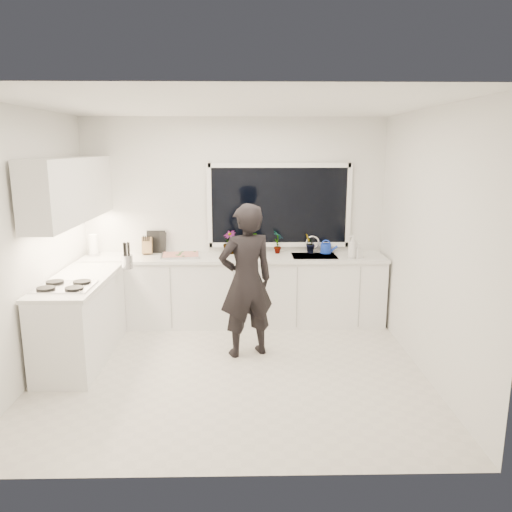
{
  "coord_description": "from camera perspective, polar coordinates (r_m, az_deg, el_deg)",
  "views": [
    {
      "loc": [
        0.16,
        -4.91,
        2.31
      ],
      "look_at": [
        0.26,
        0.4,
        1.15
      ],
      "focal_mm": 35.0,
      "sensor_mm": 36.0,
      "label": 1
    }
  ],
  "objects": [
    {
      "name": "sink",
      "position": [
        6.58,
        6.67,
        -0.4
      ],
      "size": [
        0.58,
        0.42,
        0.14
      ],
      "primitive_type": "cube",
      "color": "silver",
      "rests_on": "countertop_back"
    },
    {
      "name": "watering_can",
      "position": [
        6.74,
        7.98,
        0.87
      ],
      "size": [
        0.17,
        0.17,
        0.13
      ],
      "primitive_type": "cylinder",
      "rotation": [
        0.0,
        0.0,
        -0.29
      ],
      "color": "#1334B8",
      "rests_on": "countertop_back"
    },
    {
      "name": "base_cabinets_left",
      "position": [
        5.88,
        -19.35,
        -6.96
      ],
      "size": [
        0.58,
        1.6,
        0.88
      ],
      "primitive_type": "cube",
      "color": "white",
      "rests_on": "floor"
    },
    {
      "name": "countertop_left",
      "position": [
        5.75,
        -19.67,
        -2.62
      ],
      "size": [
        0.62,
        1.6,
        0.04
      ],
      "primitive_type": "cube",
      "color": "silver",
      "rests_on": "base_cabinets_left"
    },
    {
      "name": "wall_right",
      "position": [
        5.34,
        19.18,
        1.26
      ],
      "size": [
        0.02,
        3.5,
        2.7
      ],
      "primitive_type": "cube",
      "color": "white",
      "rests_on": "ground"
    },
    {
      "name": "picture_frame_small",
      "position": [
        6.83,
        -11.37,
        1.61
      ],
      "size": [
        0.25,
        0.04,
        0.3
      ],
      "primitive_type": "cube",
      "rotation": [
        0.0,
        0.0,
        -0.06
      ],
      "color": "black",
      "rests_on": "countertop_back"
    },
    {
      "name": "wall_back",
      "position": [
        6.74,
        -2.48,
        4.13
      ],
      "size": [
        4.0,
        0.02,
        2.7
      ],
      "primitive_type": "cube",
      "color": "white",
      "rests_on": "ground"
    },
    {
      "name": "wall_left",
      "position": [
        5.46,
        -24.55,
        1.05
      ],
      "size": [
        0.02,
        3.5,
        2.7
      ],
      "primitive_type": "cube",
      "color": "white",
      "rests_on": "ground"
    },
    {
      "name": "pizza_tray",
      "position": [
        6.54,
        -8.6,
        0.04
      ],
      "size": [
        0.54,
        0.42,
        0.03
      ],
      "primitive_type": "cube",
      "rotation": [
        0.0,
        0.0,
        0.11
      ],
      "color": "silver",
      "rests_on": "countertop_back"
    },
    {
      "name": "base_cabinets_back",
      "position": [
        6.63,
        -2.47,
        -4.06
      ],
      "size": [
        3.92,
        0.58,
        0.88
      ],
      "primitive_type": "cube",
      "color": "white",
      "rests_on": "floor"
    },
    {
      "name": "countertop_back",
      "position": [
        6.51,
        -2.51,
        -0.2
      ],
      "size": [
        3.94,
        0.62,
        0.04
      ],
      "primitive_type": "cube",
      "color": "silver",
      "rests_on": "base_cabinets_back"
    },
    {
      "name": "utensil_crock",
      "position": [
        6.03,
        -14.51,
        -0.64
      ],
      "size": [
        0.17,
        0.17,
        0.16
      ],
      "primitive_type": "cylinder",
      "rotation": [
        0.0,
        0.0,
        -0.43
      ],
      "color": "silver",
      "rests_on": "countertop_left"
    },
    {
      "name": "knife_block",
      "position": [
        6.76,
        -12.34,
        1.11
      ],
      "size": [
        0.14,
        0.11,
        0.22
      ],
      "primitive_type": "cube",
      "rotation": [
        0.0,
        0.0,
        0.07
      ],
      "color": "#9E7949",
      "rests_on": "countertop_back"
    },
    {
      "name": "paper_towel_roll",
      "position": [
        6.88,
        -18.09,
        1.16
      ],
      "size": [
        0.13,
        0.13,
        0.26
      ],
      "primitive_type": "cylinder",
      "rotation": [
        0.0,
        0.0,
        -0.23
      ],
      "color": "white",
      "rests_on": "countertop_back"
    },
    {
      "name": "window",
      "position": [
        6.7,
        2.66,
        5.79
      ],
      "size": [
        1.8,
        0.02,
        1.0
      ],
      "primitive_type": "cube",
      "color": "black",
      "rests_on": "wall_back"
    },
    {
      "name": "pizza",
      "position": [
        6.53,
        -8.6,
        0.18
      ],
      "size": [
        0.49,
        0.37,
        0.01
      ],
      "primitive_type": "cube",
      "rotation": [
        0.0,
        0.0,
        0.11
      ],
      "color": "red",
      "rests_on": "pizza_tray"
    },
    {
      "name": "upper_cabinets",
      "position": [
        5.96,
        -20.39,
        7.13
      ],
      "size": [
        0.34,
        2.1,
        0.7
      ],
      "primitive_type": "cube",
      "color": "white",
      "rests_on": "wall_left"
    },
    {
      "name": "floor",
      "position": [
        5.44,
        -2.77,
        -12.97
      ],
      "size": [
        4.0,
        3.5,
        0.02
      ],
      "primitive_type": "cube",
      "color": "beige",
      "rests_on": "ground"
    },
    {
      "name": "faucet",
      "position": [
        6.75,
        6.48,
        1.3
      ],
      "size": [
        0.03,
        0.03,
        0.22
      ],
      "primitive_type": "cylinder",
      "color": "silver",
      "rests_on": "countertop_back"
    },
    {
      "name": "soap_bottles",
      "position": [
        6.49,
        11.15,
        0.9
      ],
      "size": [
        0.21,
        0.14,
        0.29
      ],
      "color": "#D8BF66",
      "rests_on": "countertop_back"
    },
    {
      "name": "stovetop",
      "position": [
        5.43,
        -21.05,
        -3.21
      ],
      "size": [
        0.56,
        0.48,
        0.03
      ],
      "primitive_type": "cube",
      "color": "black",
      "rests_on": "countertop_left"
    },
    {
      "name": "ceiling",
      "position": [
        4.93,
        -3.12,
        16.95
      ],
      "size": [
        4.0,
        3.5,
        0.02
      ],
      "primitive_type": "cube",
      "color": "white",
      "rests_on": "wall_back"
    },
    {
      "name": "person",
      "position": [
        5.53,
        -1.13,
        -2.86
      ],
      "size": [
        0.74,
        0.61,
        1.73
      ],
      "primitive_type": "imported",
      "rotation": [
        0.0,
        0.0,
        3.51
      ],
      "color": "black",
      "rests_on": "floor"
    },
    {
      "name": "herb_plants",
      "position": [
        6.64,
        0.08,
        1.55
      ],
      "size": [
        1.29,
        0.31,
        0.31
      ],
      "color": "#26662D",
      "rests_on": "countertop_back"
    },
    {
      "name": "picture_frame_large",
      "position": [
        6.82,
        -11.12,
        1.53
      ],
      "size": [
        0.22,
        0.07,
        0.28
      ],
      "primitive_type": "cube",
      "rotation": [
        0.0,
        0.0,
        -0.23
      ],
      "color": "black",
      "rests_on": "countertop_back"
    }
  ]
}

